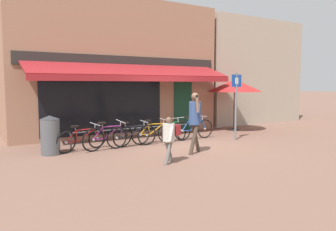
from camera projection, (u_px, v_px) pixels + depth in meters
name	position (u px, v px, depth m)	size (l,w,h in m)	color
ground_plane	(189.00, 146.00, 10.67)	(160.00, 160.00, 0.00)	brown
shop_front	(113.00, 68.00, 13.82)	(8.56, 4.43, 5.37)	#9E7056
neighbour_building	(235.00, 73.00, 18.15)	(5.94, 4.00, 5.28)	tan
bike_rack_rail	(139.00, 130.00, 10.94)	(4.64, 0.04, 0.57)	#47494F
bicycle_red	(82.00, 139.00, 9.83)	(1.73, 0.65, 0.83)	black
bicycle_purple	(108.00, 137.00, 10.03)	(1.78, 0.51, 0.90)	black
bicycle_black	(132.00, 136.00, 10.46)	(1.76, 0.52, 0.83)	black
bicycle_orange	(154.00, 133.00, 11.10)	(1.68, 0.52, 0.83)	black
bicycle_green	(174.00, 131.00, 11.40)	(1.56, 0.94, 0.86)	black
bicycle_blue	(194.00, 129.00, 11.90)	(1.75, 0.52, 0.85)	black
pedestrian_adult	(195.00, 116.00, 9.47)	(0.59, 0.61, 1.78)	#47382D
pedestrian_child	(170.00, 135.00, 8.27)	(0.51, 0.53, 1.20)	slate
litter_bin	(50.00, 135.00, 9.30)	(0.54, 0.54, 1.13)	#515459
parking_sign	(236.00, 99.00, 11.65)	(0.44, 0.07, 2.41)	slate
cafe_parasol	(234.00, 86.00, 14.10)	(2.35, 2.35, 2.21)	#4C3D2D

